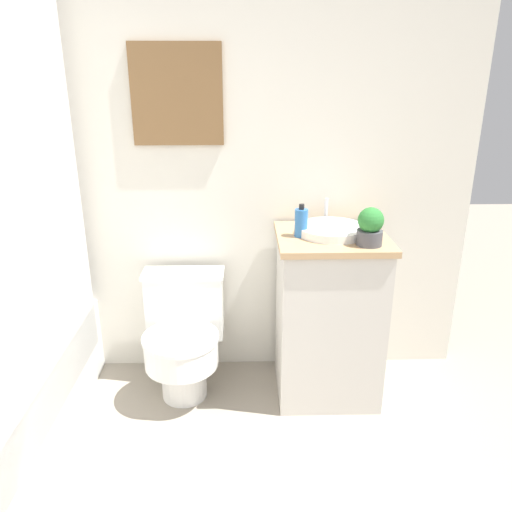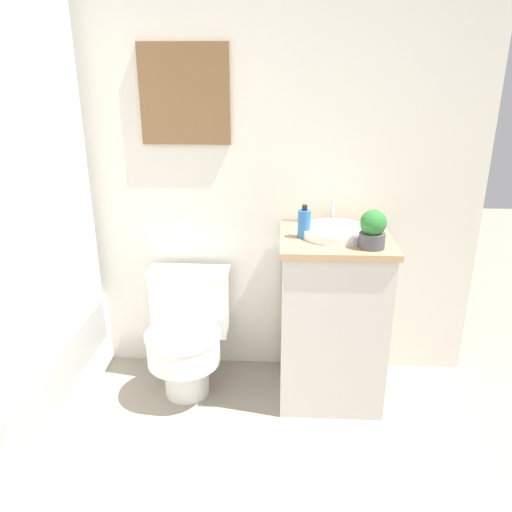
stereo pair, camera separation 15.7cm
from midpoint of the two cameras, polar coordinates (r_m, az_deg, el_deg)
name	(u,v)px [view 1 (the left image)]	position (r m, az deg, el deg)	size (l,w,h in m)	color
wall_back	(169,145)	(2.62, -11.70, 12.31)	(3.14, 0.07, 2.50)	silver
toilet	(183,336)	(2.64, -10.02, -8.99)	(0.42, 0.50, 0.63)	white
vanity	(328,315)	(2.57, 6.46, -6.79)	(0.53, 0.50, 0.86)	beige
sink	(332,230)	(2.42, 6.80, 2.98)	(0.33, 0.37, 0.13)	white
soap_bottle	(301,222)	(2.36, 3.28, 3.83)	(0.06, 0.06, 0.16)	#2D6BB2
potted_plant	(370,227)	(2.27, 11.01, 3.28)	(0.12, 0.12, 0.17)	#4C4C51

